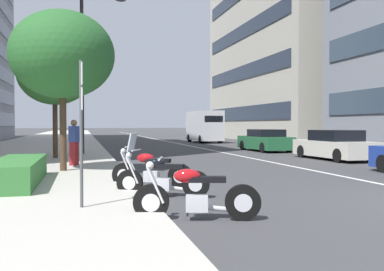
{
  "coord_description": "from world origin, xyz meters",
  "views": [
    {
      "loc": [
        -6.94,
        8.07,
        1.66
      ],
      "look_at": [
        10.93,
        3.53,
        1.19
      ],
      "focal_mm": 40.49,
      "sensor_mm": 36.0,
      "label": 1
    }
  ],
  "objects_px": {
    "car_mid_block_traffic": "(265,141)",
    "car_following_behind": "(335,146)",
    "motorcycle_nearest_camera": "(151,172)",
    "street_tree_mid_sidewalk": "(62,55)",
    "motorcycle_far_end_row": "(160,178)",
    "street_tree_by_lamp_post": "(55,74)",
    "motorcycle_mid_row": "(195,197)",
    "street_lamp_with_banners": "(89,59)",
    "parking_sign_by_curb": "(81,116)",
    "pedestrian_on_plaza": "(74,142)",
    "delivery_van_ahead": "(204,126)"
  },
  "relations": [
    {
      "from": "motorcycle_nearest_camera",
      "to": "parking_sign_by_curb",
      "type": "relative_size",
      "value": 0.75
    },
    {
      "from": "motorcycle_nearest_camera",
      "to": "parking_sign_by_curb",
      "type": "xyz_separation_m",
      "value": [
        -3.09,
        1.75,
        1.41
      ]
    },
    {
      "from": "car_following_behind",
      "to": "street_tree_mid_sidewalk",
      "type": "distance_m",
      "value": 13.06
    },
    {
      "from": "car_mid_block_traffic",
      "to": "street_tree_by_lamp_post",
      "type": "distance_m",
      "value": 13.46
    },
    {
      "from": "car_following_behind",
      "to": "parking_sign_by_curb",
      "type": "xyz_separation_m",
      "value": [
        -10.03,
        11.59,
        1.17
      ]
    },
    {
      "from": "street_lamp_with_banners",
      "to": "pedestrian_on_plaza",
      "type": "bearing_deg",
      "value": 174.27
    },
    {
      "from": "pedestrian_on_plaza",
      "to": "delivery_van_ahead",
      "type": "bearing_deg",
      "value": -94.13
    },
    {
      "from": "car_following_behind",
      "to": "street_lamp_with_banners",
      "type": "xyz_separation_m",
      "value": [
        4.77,
        11.24,
        4.36
      ]
    },
    {
      "from": "motorcycle_far_end_row",
      "to": "street_tree_mid_sidewalk",
      "type": "xyz_separation_m",
      "value": [
        4.99,
        2.34,
        3.5
      ]
    },
    {
      "from": "car_following_behind",
      "to": "delivery_van_ahead",
      "type": "distance_m",
      "value": 20.22
    },
    {
      "from": "delivery_van_ahead",
      "to": "street_tree_by_lamp_post",
      "type": "xyz_separation_m",
      "value": [
        -17.83,
        12.09,
        2.41
      ]
    },
    {
      "from": "motorcycle_far_end_row",
      "to": "street_tree_by_lamp_post",
      "type": "distance_m",
      "value": 11.66
    },
    {
      "from": "car_mid_block_traffic",
      "to": "parking_sign_by_curb",
      "type": "bearing_deg",
      "value": 144.37
    },
    {
      "from": "motorcycle_far_end_row",
      "to": "street_tree_by_lamp_post",
      "type": "height_order",
      "value": "street_tree_by_lamp_post"
    },
    {
      "from": "street_tree_by_lamp_post",
      "to": "motorcycle_nearest_camera",
      "type": "bearing_deg",
      "value": -162.56
    },
    {
      "from": "parking_sign_by_curb",
      "to": "street_lamp_with_banners",
      "type": "relative_size",
      "value": 0.33
    },
    {
      "from": "car_following_behind",
      "to": "pedestrian_on_plaza",
      "type": "xyz_separation_m",
      "value": [
        -1.55,
        11.87,
        0.35
      ]
    },
    {
      "from": "motorcycle_far_end_row",
      "to": "car_mid_block_traffic",
      "type": "height_order",
      "value": "motorcycle_far_end_row"
    },
    {
      "from": "car_mid_block_traffic",
      "to": "street_tree_mid_sidewalk",
      "type": "distance_m",
      "value": 15.86
    },
    {
      "from": "motorcycle_mid_row",
      "to": "street_lamp_with_banners",
      "type": "xyz_separation_m",
      "value": [
        15.69,
        1.56,
        4.6
      ]
    },
    {
      "from": "motorcycle_nearest_camera",
      "to": "street_lamp_with_banners",
      "type": "bearing_deg",
      "value": -55.99
    },
    {
      "from": "motorcycle_nearest_camera",
      "to": "street_tree_mid_sidewalk",
      "type": "relative_size",
      "value": 0.38
    },
    {
      "from": "street_lamp_with_banners",
      "to": "street_tree_mid_sidewalk",
      "type": "distance_m",
      "value": 8.28
    },
    {
      "from": "car_following_behind",
      "to": "street_tree_mid_sidewalk",
      "type": "height_order",
      "value": "street_tree_mid_sidewalk"
    },
    {
      "from": "motorcycle_nearest_camera",
      "to": "pedestrian_on_plaza",
      "type": "relative_size",
      "value": 1.18
    },
    {
      "from": "car_following_behind",
      "to": "street_tree_mid_sidewalk",
      "type": "relative_size",
      "value": 0.9
    },
    {
      "from": "car_mid_block_traffic",
      "to": "car_following_behind",
      "type": "bearing_deg",
      "value": -178.06
    },
    {
      "from": "pedestrian_on_plaza",
      "to": "motorcycle_nearest_camera",
      "type": "bearing_deg",
      "value": 133.77
    },
    {
      "from": "motorcycle_far_end_row",
      "to": "car_following_behind",
      "type": "xyz_separation_m",
      "value": [
        8.38,
        -9.84,
        0.22
      ]
    },
    {
      "from": "parking_sign_by_curb",
      "to": "street_lamp_with_banners",
      "type": "bearing_deg",
      "value": -1.34
    },
    {
      "from": "street_lamp_with_banners",
      "to": "street_tree_mid_sidewalk",
      "type": "bearing_deg",
      "value": 173.39
    },
    {
      "from": "motorcycle_nearest_camera",
      "to": "street_lamp_with_banners",
      "type": "xyz_separation_m",
      "value": [
        11.71,
        1.4,
        4.6
      ]
    },
    {
      "from": "motorcycle_nearest_camera",
      "to": "car_mid_block_traffic",
      "type": "bearing_deg",
      "value": -96.85
    },
    {
      "from": "motorcycle_nearest_camera",
      "to": "street_tree_by_lamp_post",
      "type": "height_order",
      "value": "street_tree_by_lamp_post"
    },
    {
      "from": "motorcycle_mid_row",
      "to": "car_following_behind",
      "type": "bearing_deg",
      "value": -116.38
    },
    {
      "from": "parking_sign_by_curb",
      "to": "pedestrian_on_plaza",
      "type": "relative_size",
      "value": 1.58
    },
    {
      "from": "parking_sign_by_curb",
      "to": "street_tree_mid_sidewalk",
      "type": "xyz_separation_m",
      "value": [
        6.65,
        0.6,
        2.11
      ]
    },
    {
      "from": "street_tree_mid_sidewalk",
      "to": "car_following_behind",
      "type": "bearing_deg",
      "value": -74.48
    },
    {
      "from": "motorcycle_far_end_row",
      "to": "motorcycle_nearest_camera",
      "type": "xyz_separation_m",
      "value": [
        1.43,
        -0.0,
        -0.02
      ]
    },
    {
      "from": "delivery_van_ahead",
      "to": "street_tree_mid_sidewalk",
      "type": "relative_size",
      "value": 1.04
    },
    {
      "from": "delivery_van_ahead",
      "to": "motorcycle_mid_row",
      "type": "bearing_deg",
      "value": 161.68
    },
    {
      "from": "car_following_behind",
      "to": "car_mid_block_traffic",
      "type": "bearing_deg",
      "value": 2.52
    },
    {
      "from": "delivery_van_ahead",
      "to": "street_tree_mid_sidewalk",
      "type": "distance_m",
      "value": 26.34
    },
    {
      "from": "street_tree_mid_sidewalk",
      "to": "pedestrian_on_plaza",
      "type": "xyz_separation_m",
      "value": [
        1.83,
        -0.31,
        -2.92
      ]
    },
    {
      "from": "motorcycle_mid_row",
      "to": "street_tree_mid_sidewalk",
      "type": "height_order",
      "value": "street_tree_mid_sidewalk"
    },
    {
      "from": "motorcycle_far_end_row",
      "to": "delivery_van_ahead",
      "type": "xyz_separation_m",
      "value": [
        28.56,
        -9.17,
        1.1
      ]
    },
    {
      "from": "motorcycle_nearest_camera",
      "to": "street_lamp_with_banners",
      "type": "height_order",
      "value": "street_lamp_with_banners"
    },
    {
      "from": "motorcycle_mid_row",
      "to": "parking_sign_by_curb",
      "type": "height_order",
      "value": "parking_sign_by_curb"
    },
    {
      "from": "motorcycle_mid_row",
      "to": "street_tree_mid_sidewalk",
      "type": "bearing_deg",
      "value": -56.44
    },
    {
      "from": "street_lamp_with_banners",
      "to": "street_tree_by_lamp_post",
      "type": "relative_size",
      "value": 1.57
    }
  ]
}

